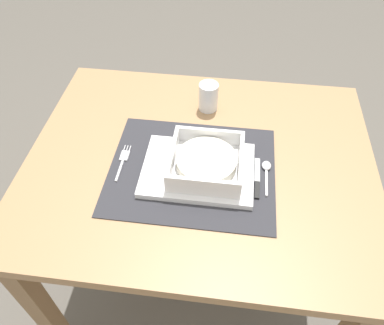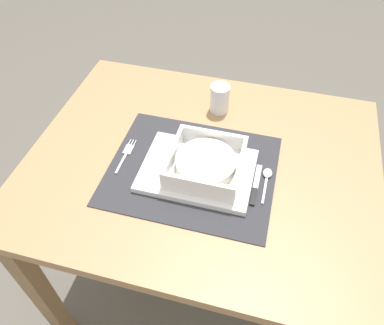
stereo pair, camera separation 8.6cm
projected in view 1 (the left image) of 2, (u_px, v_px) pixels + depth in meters
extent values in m
plane|color=#59544C|center=(197.00, 279.00, 1.55)|extent=(6.00, 6.00, 0.00)
cube|color=#A37A51|center=(200.00, 163.00, 1.02)|extent=(0.93, 0.75, 0.03)
cube|color=olive|center=(46.00, 314.00, 1.11)|extent=(0.05, 0.05, 0.70)
cube|color=olive|center=(107.00, 155.00, 1.54)|extent=(0.05, 0.05, 0.70)
cube|color=olive|center=(313.00, 174.00, 1.47)|extent=(0.05, 0.05, 0.70)
cube|color=#2D2D33|center=(192.00, 170.00, 0.98)|extent=(0.43, 0.36, 0.00)
cube|color=white|center=(196.00, 170.00, 0.97)|extent=(0.28, 0.21, 0.02)
cube|color=white|center=(206.00, 167.00, 0.96)|extent=(0.18, 0.18, 0.01)
cube|color=white|center=(172.00, 156.00, 0.94)|extent=(0.01, 0.18, 0.05)
cube|color=white|center=(241.00, 163.00, 0.93)|extent=(0.01, 0.18, 0.05)
cube|color=white|center=(203.00, 186.00, 0.88)|extent=(0.16, 0.01, 0.05)
cube|color=white|center=(210.00, 136.00, 0.99)|extent=(0.16, 0.01, 0.05)
cylinder|color=silver|center=(206.00, 162.00, 0.94)|extent=(0.15, 0.15, 0.03)
cube|color=silver|center=(120.00, 171.00, 0.97)|extent=(0.01, 0.07, 0.00)
cube|color=silver|center=(125.00, 156.00, 1.01)|extent=(0.02, 0.04, 0.00)
cylinder|color=silver|center=(124.00, 148.00, 1.03)|extent=(0.00, 0.02, 0.00)
cylinder|color=silver|center=(127.00, 149.00, 1.02)|extent=(0.00, 0.02, 0.00)
cylinder|color=silver|center=(130.00, 149.00, 1.02)|extent=(0.00, 0.02, 0.00)
cube|color=silver|center=(266.00, 183.00, 0.94)|extent=(0.01, 0.08, 0.00)
ellipsoid|color=silver|center=(266.00, 166.00, 0.98)|extent=(0.02, 0.03, 0.01)
cube|color=black|center=(257.00, 190.00, 0.93)|extent=(0.01, 0.05, 0.01)
cube|color=silver|center=(257.00, 170.00, 0.97)|extent=(0.01, 0.08, 0.00)
cube|color=#59331E|center=(247.00, 185.00, 0.94)|extent=(0.01, 0.05, 0.01)
cube|color=silver|center=(247.00, 165.00, 0.98)|extent=(0.01, 0.08, 0.00)
cylinder|color=white|center=(209.00, 97.00, 1.12)|extent=(0.06, 0.06, 0.09)
cylinder|color=gold|center=(209.00, 101.00, 1.13)|extent=(0.05, 0.05, 0.05)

